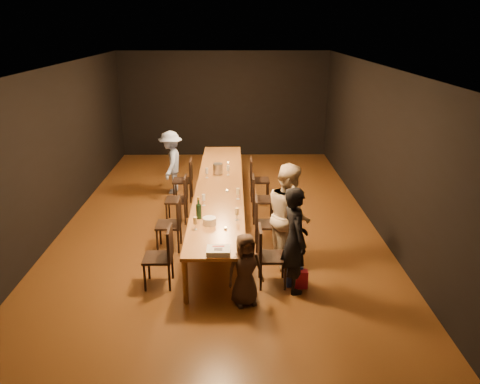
{
  "coord_description": "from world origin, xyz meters",
  "views": [
    {
      "loc": [
        0.28,
        -8.59,
        3.73
      ],
      "look_at": [
        0.38,
        -1.07,
        1.0
      ],
      "focal_mm": 35.0,
      "sensor_mm": 36.0,
      "label": 1
    }
  ],
  "objects_px": {
    "woman_tan": "(289,215)",
    "champagne_bottle": "(199,208)",
    "chair_right_1": "(267,224)",
    "ice_bucket": "(218,169)",
    "chair_right_3": "(260,180)",
    "chair_left_2": "(176,199)",
    "woman_birthday": "(295,240)",
    "chair_right_2": "(263,199)",
    "chair_left_3": "(183,180)",
    "chair_left_0": "(158,257)",
    "plate_stack": "(209,221)",
    "table": "(220,188)",
    "chair_right_0": "(273,256)",
    "chair_left_1": "(168,224)",
    "man_blue": "(171,163)",
    "child": "(245,270)",
    "birthday_cake": "(218,251)"
  },
  "relations": [
    {
      "from": "chair_left_2",
      "to": "woman_birthday",
      "type": "xyz_separation_m",
      "value": [
        2.0,
        -2.54,
        0.33
      ]
    },
    {
      "from": "chair_right_3",
      "to": "chair_left_2",
      "type": "relative_size",
      "value": 1.0
    },
    {
      "from": "chair_right_3",
      "to": "champagne_bottle",
      "type": "bearing_deg",
      "value": -21.95
    },
    {
      "from": "woman_tan",
      "to": "ice_bucket",
      "type": "bearing_deg",
      "value": 13.94
    },
    {
      "from": "table",
      "to": "chair_right_0",
      "type": "xyz_separation_m",
      "value": [
        0.85,
        -2.4,
        -0.24
      ]
    },
    {
      "from": "chair_left_2",
      "to": "man_blue",
      "type": "relative_size",
      "value": 0.64
    },
    {
      "from": "chair_right_2",
      "to": "chair_right_3",
      "type": "bearing_deg",
      "value": 180.0
    },
    {
      "from": "ice_bucket",
      "to": "chair_left_1",
      "type": "bearing_deg",
      "value": -112.22
    },
    {
      "from": "table",
      "to": "woman_birthday",
      "type": "xyz_separation_m",
      "value": [
        1.15,
        -2.54,
        0.1
      ]
    },
    {
      "from": "chair_left_2",
      "to": "ice_bucket",
      "type": "height_order",
      "value": "ice_bucket"
    },
    {
      "from": "chair_left_2",
      "to": "child",
      "type": "distance_m",
      "value": 3.18
    },
    {
      "from": "woman_tan",
      "to": "champagne_bottle",
      "type": "distance_m",
      "value": 1.44
    },
    {
      "from": "table",
      "to": "chair_left_0",
      "type": "bearing_deg",
      "value": -109.5
    },
    {
      "from": "woman_tan",
      "to": "man_blue",
      "type": "bearing_deg",
      "value": 21.99
    },
    {
      "from": "chair_right_2",
      "to": "table",
      "type": "bearing_deg",
      "value": -90.0
    },
    {
      "from": "woman_tan",
      "to": "champagne_bottle",
      "type": "height_order",
      "value": "woman_tan"
    },
    {
      "from": "chair_left_2",
      "to": "child",
      "type": "bearing_deg",
      "value": -156.22
    },
    {
      "from": "table",
      "to": "child",
      "type": "bearing_deg",
      "value": -81.55
    },
    {
      "from": "chair_left_2",
      "to": "champagne_bottle",
      "type": "xyz_separation_m",
      "value": [
        0.56,
        -1.62,
        0.47
      ]
    },
    {
      "from": "chair_right_0",
      "to": "birthday_cake",
      "type": "bearing_deg",
      "value": -60.55
    },
    {
      "from": "table",
      "to": "ice_bucket",
      "type": "height_order",
      "value": "ice_bucket"
    },
    {
      "from": "birthday_cake",
      "to": "chair_left_1",
      "type": "bearing_deg",
      "value": 119.61
    },
    {
      "from": "chair_right_0",
      "to": "chair_left_3",
      "type": "relative_size",
      "value": 1.0
    },
    {
      "from": "chair_right_0",
      "to": "woman_tan",
      "type": "relative_size",
      "value": 0.55
    },
    {
      "from": "woman_birthday",
      "to": "ice_bucket",
      "type": "relative_size",
      "value": 7.22
    },
    {
      "from": "woman_birthday",
      "to": "birthday_cake",
      "type": "height_order",
      "value": "woman_birthday"
    },
    {
      "from": "chair_left_3",
      "to": "child",
      "type": "xyz_separation_m",
      "value": [
        1.28,
        -4.11,
        0.06
      ]
    },
    {
      "from": "birthday_cake",
      "to": "woman_birthday",
      "type": "bearing_deg",
      "value": 16.29
    },
    {
      "from": "chair_left_2",
      "to": "chair_left_3",
      "type": "xyz_separation_m",
      "value": [
        0.0,
        1.2,
        0.0
      ]
    },
    {
      "from": "child",
      "to": "plate_stack",
      "type": "relative_size",
      "value": 5.01
    },
    {
      "from": "chair_left_0",
      "to": "plate_stack",
      "type": "distance_m",
      "value": 0.97
    },
    {
      "from": "chair_right_1",
      "to": "ice_bucket",
      "type": "relative_size",
      "value": 4.2
    },
    {
      "from": "chair_right_2",
      "to": "chair_left_3",
      "type": "height_order",
      "value": "same"
    },
    {
      "from": "woman_birthday",
      "to": "champagne_bottle",
      "type": "relative_size",
      "value": 4.35
    },
    {
      "from": "chair_right_0",
      "to": "chair_left_2",
      "type": "height_order",
      "value": "same"
    },
    {
      "from": "chair_left_1",
      "to": "woman_tan",
      "type": "xyz_separation_m",
      "value": [
        2.0,
        -0.53,
        0.38
      ]
    },
    {
      "from": "woman_tan",
      "to": "plate_stack",
      "type": "height_order",
      "value": "woman_tan"
    },
    {
      "from": "child",
      "to": "champagne_bottle",
      "type": "bearing_deg",
      "value": 101.32
    },
    {
      "from": "chair_left_2",
      "to": "chair_left_3",
      "type": "bearing_deg",
      "value": 0.0
    },
    {
      "from": "table",
      "to": "chair_right_3",
      "type": "distance_m",
      "value": 1.49
    },
    {
      "from": "chair_left_1",
      "to": "woman_birthday",
      "type": "bearing_deg",
      "value": -123.77
    },
    {
      "from": "plate_stack",
      "to": "ice_bucket",
      "type": "xyz_separation_m",
      "value": [
        0.05,
        2.63,
        0.05
      ]
    },
    {
      "from": "chair_right_1",
      "to": "woman_birthday",
      "type": "height_order",
      "value": "woman_birthday"
    },
    {
      "from": "ice_bucket",
      "to": "woman_birthday",
      "type": "bearing_deg",
      "value": -69.9
    },
    {
      "from": "woman_birthday",
      "to": "birthday_cake",
      "type": "xyz_separation_m",
      "value": [
        -1.09,
        -0.31,
        -0.01
      ]
    },
    {
      "from": "chair_right_0",
      "to": "chair_left_1",
      "type": "height_order",
      "value": "same"
    },
    {
      "from": "chair_right_2",
      "to": "champagne_bottle",
      "type": "xyz_separation_m",
      "value": [
        -1.14,
        -1.62,
        0.47
      ]
    },
    {
      "from": "woman_birthday",
      "to": "woman_tan",
      "type": "relative_size",
      "value": 0.94
    },
    {
      "from": "chair_right_2",
      "to": "woman_birthday",
      "type": "relative_size",
      "value": 0.58
    },
    {
      "from": "chair_right_1",
      "to": "man_blue",
      "type": "distance_m",
      "value": 3.52
    }
  ]
}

